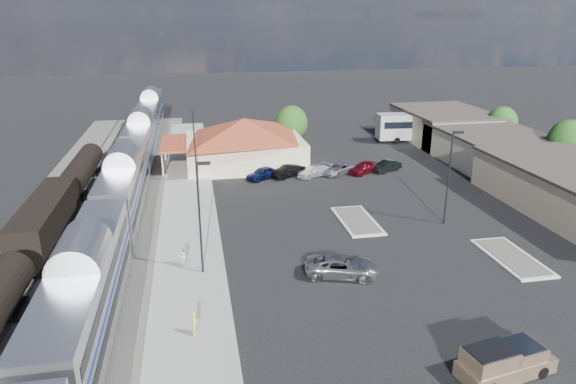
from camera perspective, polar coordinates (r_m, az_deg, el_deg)
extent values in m
plane|color=black|center=(47.28, 3.81, -4.53)|extent=(280.00, 280.00, 0.00)
cube|color=#4C4944|center=(54.25, -20.51, -2.51)|extent=(16.00, 100.00, 0.12)
cube|color=gray|center=(51.47, -10.96, -2.73)|extent=(5.50, 92.00, 0.18)
cube|color=silver|center=(33.65, -21.52, -10.52)|extent=(3.00, 20.00, 5.00)
cube|color=black|center=(35.04, -20.96, -14.45)|extent=(2.20, 16.00, 0.60)
cube|color=silver|center=(52.78, -17.69, 0.67)|extent=(3.00, 20.00, 5.00)
cube|color=black|center=(53.67, -17.39, -2.11)|extent=(2.20, 16.00, 0.60)
cube|color=silver|center=(72.94, -15.94, 5.81)|extent=(3.00, 20.00, 5.00)
cube|color=black|center=(73.59, -15.75, 3.73)|extent=(2.20, 16.00, 0.60)
cube|color=silver|center=(93.47, -14.94, 8.70)|extent=(3.00, 20.00, 5.00)
cube|color=black|center=(93.98, -14.80, 7.06)|extent=(2.20, 16.00, 0.60)
cube|color=black|center=(48.84, -25.30, -2.84)|extent=(2.80, 14.00, 3.60)
cube|color=black|center=(49.53, -24.99, -4.89)|extent=(2.20, 12.00, 0.60)
cylinder|color=black|center=(63.67, -21.99, 2.37)|extent=(2.80, 14.00, 2.80)
cube|color=black|center=(64.17, -21.79, 0.83)|extent=(2.20, 12.00, 0.60)
cube|color=beige|center=(68.39, -4.83, 4.54)|extent=(15.00, 12.00, 3.60)
pyramid|color=maroon|center=(67.68, -4.90, 7.08)|extent=(15.30, 12.24, 2.60)
cube|color=maroon|center=(67.76, -12.57, 5.32)|extent=(3.20, 9.60, 0.25)
cube|color=#C6B28C|center=(73.49, 21.88, 4.41)|extent=(12.00, 18.00, 4.00)
cube|color=#3F3833|center=(73.03, 22.09, 6.04)|extent=(12.40, 18.40, 0.30)
cube|color=#C6B28C|center=(85.24, 16.99, 7.01)|extent=(12.00, 16.00, 4.50)
cube|color=#3F3833|center=(84.80, 17.14, 8.59)|extent=(12.40, 16.40, 0.30)
cube|color=silver|center=(50.09, 7.69, -3.18)|extent=(3.30, 7.50, 0.15)
cube|color=#4C4944|center=(50.06, 7.70, -3.09)|extent=(2.70, 6.90, 0.10)
cube|color=silver|center=(46.19, 23.61, -6.70)|extent=(3.30, 7.50, 0.15)
cube|color=#4C4944|center=(46.15, 23.63, -6.61)|extent=(2.70, 6.90, 0.10)
cylinder|color=black|center=(38.68, -9.78, -3.09)|extent=(0.16, 0.16, 9.00)
cube|color=black|center=(37.28, -9.39, 3.16)|extent=(1.00, 0.25, 0.22)
cylinder|color=black|center=(59.65, -10.31, 4.81)|extent=(0.16, 0.16, 9.00)
cube|color=black|center=(58.76, -10.07, 8.95)|extent=(1.00, 0.25, 0.22)
cylinder|color=black|center=(49.96, 17.39, 1.43)|extent=(0.16, 0.16, 9.00)
cube|color=black|center=(49.12, 18.41, 6.29)|extent=(1.00, 0.25, 0.22)
cylinder|color=#382314|center=(72.41, 28.33, 2.81)|extent=(0.30, 0.30, 2.86)
ellipsoid|color=#134317|center=(71.78, 28.68, 4.94)|extent=(4.94, 4.94, 5.46)
cylinder|color=#382314|center=(83.39, 22.47, 5.44)|extent=(0.30, 0.30, 2.55)
ellipsoid|color=#134317|center=(82.89, 22.68, 7.11)|extent=(4.41, 4.41, 4.87)
cylinder|color=#382314|center=(75.33, 0.40, 5.63)|extent=(0.30, 0.30, 2.73)
ellipsoid|color=#134317|center=(74.75, 0.40, 7.62)|extent=(4.71, 4.71, 5.21)
cube|color=tan|center=(32.21, 22.99, -17.44)|extent=(5.76, 2.96, 0.90)
cube|color=tan|center=(31.82, 23.16, -16.42)|extent=(2.39, 2.24, 0.95)
cube|color=tan|center=(31.77, 23.18, -16.27)|extent=(2.93, 2.34, 1.10)
cylinder|color=black|center=(32.96, 26.38, -17.48)|extent=(0.76, 0.40, 0.72)
cylinder|color=black|center=(33.91, 24.12, -16.01)|extent=(0.76, 0.40, 0.72)
cylinder|color=black|center=(31.80, 19.38, -17.89)|extent=(0.76, 0.40, 0.72)
imported|color=gray|center=(39.66, 5.97, -8.25)|extent=(6.07, 3.98, 1.55)
cube|color=silver|center=(83.47, 14.53, 7.13)|extent=(13.90, 4.07, 3.88)
cube|color=black|center=(83.38, 14.55, 7.44)|extent=(12.81, 4.02, 1.03)
cylinder|color=black|center=(84.46, 17.79, 5.61)|extent=(1.05, 0.42, 1.03)
cylinder|color=black|center=(86.85, 17.10, 6.03)|extent=(1.05, 0.42, 1.03)
cylinder|color=black|center=(81.31, 12.00, 5.61)|extent=(1.05, 0.42, 1.03)
cylinder|color=black|center=(83.79, 11.45, 6.04)|extent=(1.05, 0.42, 1.03)
imported|color=#D6CF43|center=(33.01, -10.32, -14.17)|extent=(0.54, 0.68, 1.62)
imported|color=silver|center=(41.31, -11.72, -6.98)|extent=(0.85, 0.98, 1.72)
imported|color=#0D1841|center=(62.25, -2.83, 2.11)|extent=(4.62, 3.86, 1.49)
imported|color=black|center=(63.02, 0.01, 2.35)|extent=(4.70, 3.69, 1.49)
imported|color=silver|center=(63.40, 2.91, 2.37)|extent=(5.10, 3.92, 1.38)
imported|color=#95979D|center=(64.49, 5.61, 2.58)|extent=(5.25, 4.52, 1.34)
imported|color=maroon|center=(65.14, 8.40, 2.70)|extent=(4.66, 3.89, 1.50)
imported|color=black|center=(66.51, 10.93, 2.85)|extent=(4.42, 3.21, 1.39)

